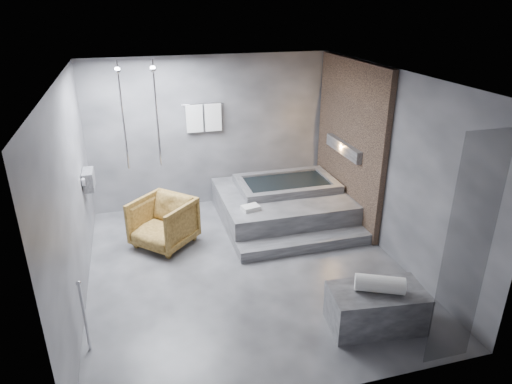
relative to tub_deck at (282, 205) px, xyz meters
name	(u,v)px	position (x,y,z in m)	size (l,w,h in m)	color
room	(267,150)	(-0.65, -1.21, 1.48)	(5.00, 5.04, 2.82)	#333336
tub_deck	(282,205)	(0.00, 0.00, 0.00)	(2.20, 2.00, 0.50)	#38393B
tub_step	(305,244)	(0.00, -1.18, -0.16)	(2.20, 0.36, 0.18)	#38393B
concrete_bench	(376,308)	(0.15, -3.14, 0.00)	(1.13, 0.62, 0.51)	#343537
driftwood_chair	(163,223)	(-2.15, -0.44, 0.15)	(0.84, 0.87, 0.79)	#4D3413
rolled_towel	(380,284)	(0.15, -3.16, 0.36)	(0.21, 0.21, 0.57)	white
deck_towel	(251,208)	(-0.74, -0.57, 0.29)	(0.28, 0.20, 0.07)	silver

